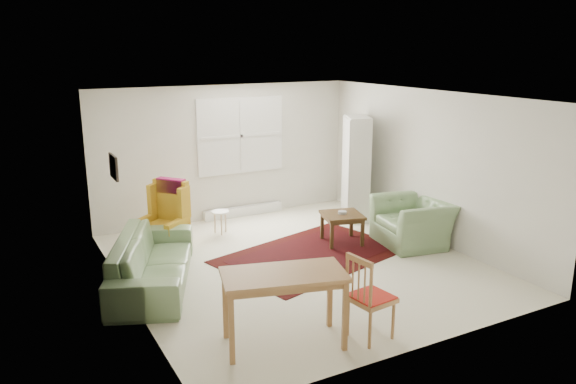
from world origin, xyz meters
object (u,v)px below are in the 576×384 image
desk_chair (371,296)px  coffee_table (342,228)px  sofa (152,252)px  armchair (413,217)px  cabinet (356,168)px  wingback_chair (162,217)px  desk (284,309)px  stool (221,222)px

desk_chair → coffee_table: bearing=-35.2°
sofa → coffee_table: (3.20, 0.17, -0.22)m
armchair → coffee_table: size_ratio=1.86×
cabinet → desk_chair: (-2.45, -3.80, -0.47)m
wingback_chair → desk_chair: (1.25, -3.82, -0.06)m
sofa → armchair: (4.20, -0.41, -0.02)m
sofa → wingback_chair: size_ratio=2.09×
desk → desk_chair: desk_chair is taller
wingback_chair → desk_chair: 4.02m
armchair → stool: size_ratio=2.84×
sofa → wingback_chair: wingback_chair is taller
coffee_table → cabinet: cabinet is taller
armchair → desk_chair: 3.28m
sofa → stool: (1.62, 1.59, -0.27)m
cabinet → desk_chair: size_ratio=1.94×
stool → desk_chair: bearing=-88.2°
armchair → stool: 3.27m
wingback_chair → stool: bearing=68.1°
stool → coffee_table: bearing=-41.8°
coffee_table → desk: 3.40m
stool → cabinet: bearing=-8.3°
coffee_table → desk_chair: desk_chair is taller
desk → wingback_chair: bearing=95.5°
armchair → desk: (-3.37, -1.85, -0.03)m
armchair → stool: (-2.58, 2.00, -0.25)m
coffee_table → desk_chair: size_ratio=0.63×
desk_chair → desk: bearing=62.6°
sofa → armchair: sofa is taller
sofa → cabinet: bearing=-51.3°
sofa → desk: size_ratio=1.78×
stool → armchair: bearing=-37.7°
sofa → armchair: size_ratio=2.02×
sofa → stool: bearing=-22.9°
coffee_table → cabinet: size_ratio=0.32×
sofa → coffee_table: bearing=-64.4°
desk → coffee_table: bearing=45.6°
cabinet → desk: bearing=-109.5°
wingback_chair → desk: (0.33, -3.49, -0.14)m
sofa → desk_chair: (1.75, -2.59, 0.03)m
desk_chair → cabinet: bearing=-40.3°
desk → sofa: bearing=110.2°
desk → desk_chair: bearing=-20.0°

